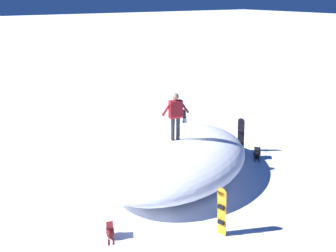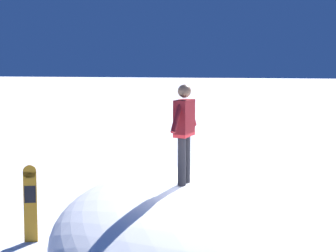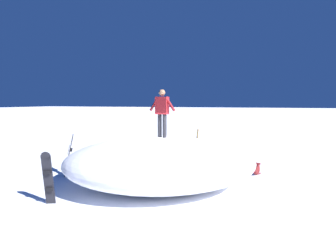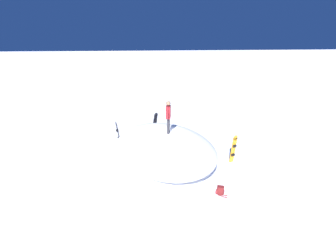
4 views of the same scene
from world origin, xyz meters
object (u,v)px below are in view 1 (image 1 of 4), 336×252
snowboard_primary_upright (185,125)px  snowboard_tertiary_upright (241,135)px  backpack_near (110,231)px  backpack_far (257,153)px  snowboarder_standing (176,114)px  snowboard_secondary_upright (222,211)px

snowboard_primary_upright → snowboard_tertiary_upright: size_ratio=0.93×
backpack_near → backpack_far: size_ratio=0.93×
snowboard_primary_upright → snowboard_tertiary_upright: 2.67m
snowboard_tertiary_upright → backpack_far: (0.21, -0.80, -0.61)m
snowboard_tertiary_upright → snowboarder_standing: bearing=-173.1°
backpack_near → backpack_far: backpack_far is taller
snowboard_primary_upright → backpack_near: snowboard_primary_upright is taller
backpack_near → snowboarder_standing: bearing=27.8°
snowboard_primary_upright → snowboarder_standing: bearing=-130.6°
backpack_near → snowboard_secondary_upright: bearing=-30.9°
snowboard_secondary_upright → backpack_far: bearing=33.5°
snowboard_secondary_upright → snowboard_tertiary_upright: (4.33, 3.81, 0.03)m
snowboard_primary_upright → backpack_near: bearing=-141.5°
snowboarder_standing → backpack_far: snowboarder_standing is taller
snowboard_secondary_upright → backpack_near: bearing=149.1°
snowboarder_standing → snowboard_primary_upright: size_ratio=1.10×
snowboarder_standing → snowboard_primary_upright: bearing=49.4°
snowboard_primary_upright → snowboard_secondary_upright: size_ratio=0.96×
snowboard_tertiary_upright → backpack_far: snowboard_tertiary_upright is taller
snowboard_secondary_upright → snowboard_primary_upright: bearing=63.5°
snowboard_primary_upright → backpack_far: 3.53m
snowboard_secondary_upright → backpack_near: 3.17m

